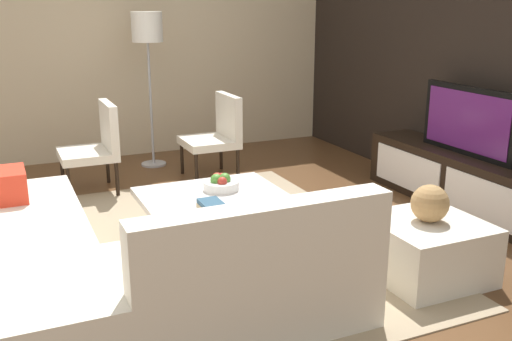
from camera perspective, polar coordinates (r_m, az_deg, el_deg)
name	(u,v)px	position (r m, az deg, el deg)	size (l,w,h in m)	color
ground_plane	(210,252)	(4.41, -4.46, -7.94)	(14.00, 14.00, 0.00)	brown
feature_wall_back	(503,50)	(5.56, 22.88, 10.79)	(6.40, 0.12, 2.80)	black
side_wall_left	(131,37)	(7.18, -12.07, 12.58)	(0.12, 5.20, 2.80)	beige
area_rug	(206,247)	(4.50, -4.90, -7.40)	(3.32, 2.69, 0.01)	tan
media_console	(462,182)	(5.55, 19.45, -1.02)	(2.16, 0.46, 0.50)	black
television	(469,121)	(5.42, 19.99, 4.55)	(1.07, 0.06, 0.60)	black
sectional_couch	(95,265)	(3.66, -15.42, -8.86)	(2.40, 2.27, 0.82)	silver
coffee_table	(218,221)	(4.45, -3.74, -4.89)	(1.07, 1.08, 0.38)	black
accent_chair_near	(97,142)	(5.86, -15.23, 2.65)	(0.57, 0.53, 0.87)	black
floor_lamp	(147,36)	(6.58, -10.53, 12.74)	(0.33, 0.33, 1.70)	#A5A5AA
ottoman	(426,249)	(4.11, 16.22, -7.38)	(0.70, 0.70, 0.40)	silver
fruit_bowl	(221,183)	(4.57, -3.45, -1.24)	(0.28, 0.28, 0.14)	silver
accent_chair_far	(218,131)	(6.17, -3.77, 3.83)	(0.57, 0.53, 0.87)	black
decorative_ball	(430,203)	(4.00, 16.58, -3.09)	(0.25, 0.25, 0.25)	#AD8451
book_stack	(212,206)	(4.15, -4.35, -3.44)	(0.23, 0.16, 0.06)	#CCB78C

